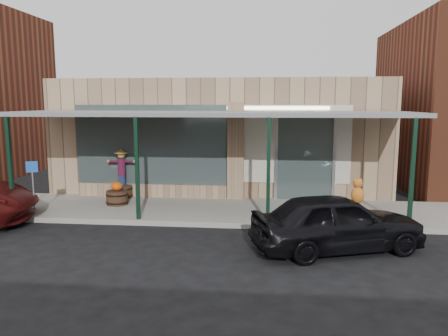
# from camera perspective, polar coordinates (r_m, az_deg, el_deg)

# --- Properties ---
(ground) EXTENTS (120.00, 120.00, 0.00)m
(ground) POSITION_cam_1_polar(r_m,az_deg,el_deg) (10.16, -4.73, -10.91)
(ground) COLOR black
(ground) RESTS_ON ground
(sidewalk) EXTENTS (40.00, 3.20, 0.15)m
(sidewalk) POSITION_cam_1_polar(r_m,az_deg,el_deg) (13.54, -1.94, -5.57)
(sidewalk) COLOR gray
(sidewalk) RESTS_ON ground
(storefront) EXTENTS (12.00, 6.25, 4.20)m
(storefront) POSITION_cam_1_polar(r_m,az_deg,el_deg) (17.71, 0.03, 4.39)
(storefront) COLOR tan
(storefront) RESTS_ON ground
(awning) EXTENTS (12.00, 3.00, 3.04)m
(awning) POSITION_cam_1_polar(r_m,az_deg,el_deg) (13.10, -2.02, 6.93)
(awning) COLOR slate
(awning) RESTS_ON ground
(block_buildings_near) EXTENTS (61.00, 8.00, 8.00)m
(block_buildings_near) POSITION_cam_1_polar(r_m,az_deg,el_deg) (18.61, 6.60, 9.69)
(block_buildings_near) COLOR brown
(block_buildings_near) RESTS_ON ground
(barrel_scarecrow) EXTENTS (0.99, 0.84, 1.68)m
(barrel_scarecrow) POSITION_cam_1_polar(r_m,az_deg,el_deg) (15.28, -13.17, -1.70)
(barrel_scarecrow) COLOR #43261B
(barrel_scarecrow) RESTS_ON sidewalk
(barrel_pumpkin) EXTENTS (0.84, 0.84, 0.80)m
(barrel_pumpkin) POSITION_cam_1_polar(r_m,az_deg,el_deg) (14.34, -13.79, -3.55)
(barrel_pumpkin) COLOR #43261B
(barrel_pumpkin) RESTS_ON sidewalk
(handicap_sign) EXTENTS (0.31, 0.13, 1.55)m
(handicap_sign) POSITION_cam_1_polar(r_m,az_deg,el_deg) (13.81, -23.71, -1.47)
(handicap_sign) COLOR gray
(handicap_sign) RESTS_ON sidewalk
(parked_sedan) EXTENTS (4.24, 2.78, 1.56)m
(parked_sedan) POSITION_cam_1_polar(r_m,az_deg,el_deg) (10.37, 14.59, -6.84)
(parked_sedan) COLOR black
(parked_sedan) RESTS_ON ground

